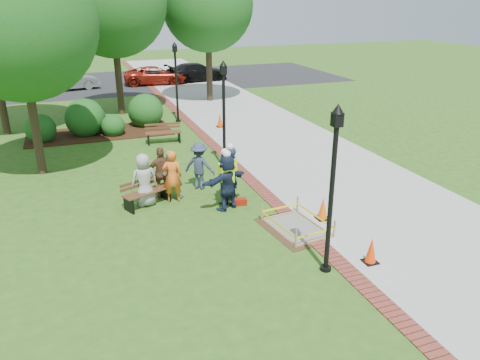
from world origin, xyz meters
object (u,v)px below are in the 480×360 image
object	(u,v)px
wet_concrete_pad	(297,222)
cone_front	(371,251)
hivis_worker_a	(227,180)
lamp_near	(333,179)
hivis_worker_c	(225,176)
bench_near	(147,198)
hivis_worker_b	(230,171)

from	to	relation	value
wet_concrete_pad	cone_front	xyz separation A→B (m)	(0.93, -2.38, 0.12)
wet_concrete_pad	cone_front	size ratio (longest dim) A/B	3.41
wet_concrete_pad	hivis_worker_a	size ratio (longest dim) A/B	1.24
lamp_near	hivis_worker_c	bearing A→B (deg)	102.26
wet_concrete_pad	bench_near	xyz separation A→B (m)	(-3.85, 3.21, 0.05)
lamp_near	bench_near	bearing A→B (deg)	122.71
wet_concrete_pad	hivis_worker_a	bearing A→B (deg)	125.34
bench_near	cone_front	distance (m)	7.36
lamp_near	wet_concrete_pad	bearing A→B (deg)	81.81
bench_near	hivis_worker_a	world-z (taller)	hivis_worker_a
bench_near	cone_front	world-z (taller)	bench_near
wet_concrete_pad	cone_front	distance (m)	2.56
cone_front	hivis_worker_b	world-z (taller)	hivis_worker_b
hivis_worker_b	hivis_worker_a	bearing A→B (deg)	-115.86
wet_concrete_pad	bench_near	distance (m)	5.02
bench_near	lamp_near	size ratio (longest dim) A/B	0.40
hivis_worker_c	lamp_near	bearing A→B (deg)	-77.74
cone_front	hivis_worker_a	size ratio (longest dim) A/B	0.36
lamp_near	hivis_worker_a	xyz separation A→B (m)	(-1.14, 4.34, -1.49)
wet_concrete_pad	cone_front	bearing A→B (deg)	-68.76
bench_near	hivis_worker_b	distance (m)	2.88
hivis_worker_a	hivis_worker_b	size ratio (longest dim) A/B	1.03
hivis_worker_a	hivis_worker_c	bearing A→B (deg)	78.95
wet_concrete_pad	lamp_near	size ratio (longest dim) A/B	0.58
hivis_worker_a	hivis_worker_b	xyz separation A→B (m)	(0.40, 0.82, -0.02)
hivis_worker_a	hivis_worker_c	distance (m)	0.48
bench_near	hivis_worker_b	size ratio (longest dim) A/B	0.88
cone_front	hivis_worker_c	distance (m)	5.47
bench_near	hivis_worker_c	bearing A→B (deg)	-15.16
lamp_near	hivis_worker_a	size ratio (longest dim) A/B	2.13
hivis_worker_c	hivis_worker_a	bearing A→B (deg)	-101.05
lamp_near	hivis_worker_a	distance (m)	4.73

